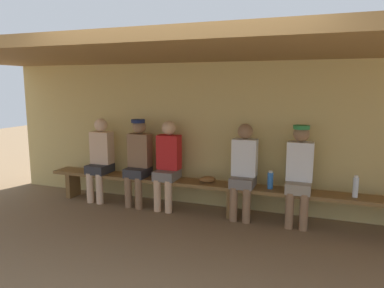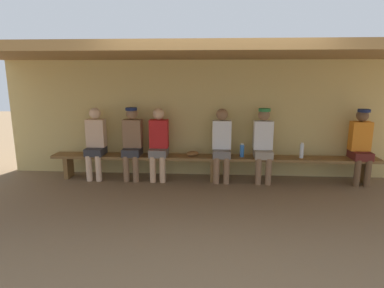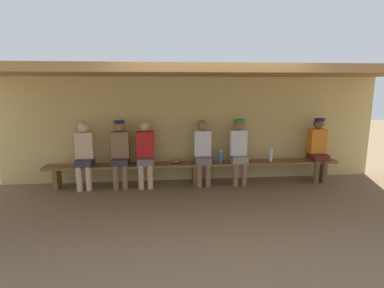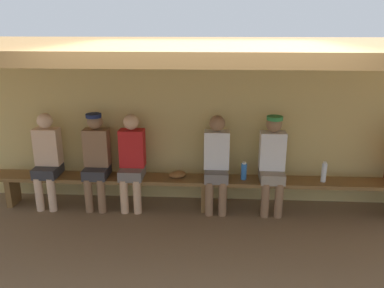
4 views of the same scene
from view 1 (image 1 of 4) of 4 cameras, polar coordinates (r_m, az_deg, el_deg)
ground_plane at (r=3.99m, az=0.55°, el=-18.57°), size 24.00×24.00×0.00m
back_wall at (r=5.51m, az=7.57°, el=1.21°), size 8.00×0.20×2.20m
dugout_roof at (r=4.21m, az=3.90°, el=14.65°), size 8.00×2.80×0.12m
bench at (r=5.23m, az=6.31°, el=-7.20°), size 6.00×0.36×0.46m
player_in_white at (r=5.67m, az=-8.43°, el=-2.20°), size 0.34×0.42×1.34m
player_in_blue at (r=6.04m, az=-14.25°, el=-1.86°), size 0.34×0.42×1.34m
player_with_sunglasses at (r=5.46m, az=-3.87°, el=-2.75°), size 0.34×0.42×1.34m
player_rightmost at (r=5.01m, az=16.53°, el=-4.00°), size 0.34×0.42×1.34m
player_in_red at (r=5.11m, az=8.12°, el=-3.65°), size 0.34×0.42×1.34m
water_bottle_clear at (r=5.09m, az=12.22°, el=-5.59°), size 0.08×0.08×0.25m
water_bottle_blue at (r=5.04m, az=24.34°, el=-6.16°), size 0.07×0.07×0.28m
baseball_glove_tan at (r=5.30m, az=2.45°, el=-5.59°), size 0.29×0.26×0.09m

